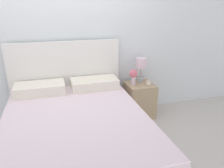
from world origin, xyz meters
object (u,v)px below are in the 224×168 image
object	(u,v)px
table_lamp	(141,65)
alarm_clock	(148,83)
bed	(76,132)
nightstand	(139,100)
flower_vase	(134,75)

from	to	relation	value
table_lamp	alarm_clock	bearing A→B (deg)	-73.66
bed	table_lamp	distance (m)	1.52
nightstand	table_lamp	world-z (taller)	table_lamp
bed	flower_vase	world-z (taller)	bed
nightstand	flower_vase	bearing A→B (deg)	-176.87
alarm_clock	flower_vase	bearing A→B (deg)	161.44
bed	alarm_clock	bearing A→B (deg)	27.83
bed	nightstand	size ratio (longest dim) A/B	3.82
bed	nightstand	world-z (taller)	bed
table_lamp	flower_vase	xyz separation A→B (m)	(-0.17, -0.11, -0.12)
table_lamp	bed	bearing A→B (deg)	-144.52
bed	nightstand	distance (m)	1.34
bed	alarm_clock	size ratio (longest dim) A/B	28.62
flower_vase	alarm_clock	size ratio (longest dim) A/B	3.47
nightstand	alarm_clock	bearing A→B (deg)	-39.12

